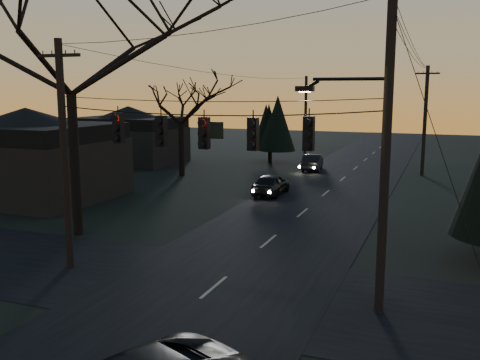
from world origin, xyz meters
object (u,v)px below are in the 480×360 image
at_px(utility_pole_left, 71,267).
at_px(utility_pole_far_l, 305,157).
at_px(sedan_oncoming_a, 271,184).
at_px(utility_pole_right, 378,311).
at_px(utility_pole_far_r, 422,175).
at_px(bare_tree_left, 68,35).
at_px(sedan_oncoming_b, 313,162).

bearing_deg(utility_pole_left, utility_pole_far_l, 90.00).
bearing_deg(sedan_oncoming_a, utility_pole_right, 117.98).
bearing_deg(utility_pole_far_r, utility_pole_far_l, 145.18).
relative_size(bare_tree_left, sedan_oncoming_b, 3.20).
height_order(utility_pole_far_r, sedan_oncoming_b, utility_pole_far_r).
bearing_deg(sedan_oncoming_a, utility_pole_far_r, -126.72).
xyz_separation_m(utility_pole_right, utility_pole_left, (-11.50, 0.00, 0.00)).
bearing_deg(utility_pole_left, bare_tree_left, 124.22).
bearing_deg(utility_pole_right, sedan_oncoming_b, 107.49).
distance_m(utility_pole_far_l, sedan_oncoming_b, 8.87).
distance_m(utility_pole_far_l, sedan_oncoming_a, 19.94).
xyz_separation_m(utility_pole_left, sedan_oncoming_b, (2.80, 27.62, 0.67)).
bearing_deg(utility_pole_far_r, utility_pole_left, -112.33).
xyz_separation_m(utility_pole_left, utility_pole_far_l, (0.00, 36.00, 0.00)).
distance_m(utility_pole_far_r, sedan_oncoming_b, 8.73).
xyz_separation_m(utility_pole_far_l, bare_tree_left, (-2.69, -32.04, 9.06)).
bearing_deg(bare_tree_left, sedan_oncoming_a, 65.97).
xyz_separation_m(utility_pole_left, bare_tree_left, (-2.69, 3.96, 9.06)).
xyz_separation_m(utility_pole_far_r, bare_tree_left, (-14.19, -24.04, 9.06)).
relative_size(utility_pole_left, sedan_oncoming_a, 2.11).
bearing_deg(utility_pole_far_r, sedan_oncoming_a, -126.57).
distance_m(utility_pole_right, utility_pole_left, 11.50).
relative_size(bare_tree_left, sedan_oncoming_a, 3.21).
bearing_deg(utility_pole_left, utility_pole_far_r, 67.67).
height_order(bare_tree_left, sedan_oncoming_a, bare_tree_left).
relative_size(utility_pole_far_r, bare_tree_left, 0.66).
height_order(utility_pole_left, sedan_oncoming_b, utility_pole_left).
bearing_deg(sedan_oncoming_a, utility_pole_left, 80.09).
bearing_deg(bare_tree_left, utility_pole_right, -15.58).
distance_m(utility_pole_right, sedan_oncoming_b, 28.96).
height_order(sedan_oncoming_a, sedan_oncoming_b, sedan_oncoming_a).
xyz_separation_m(bare_tree_left, sedan_oncoming_b, (5.49, 23.66, -8.40)).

